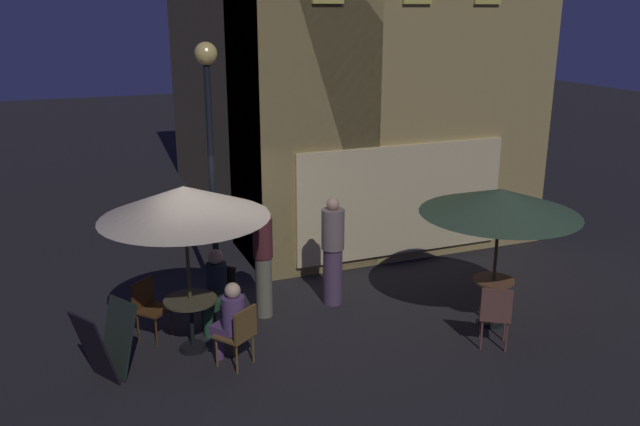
% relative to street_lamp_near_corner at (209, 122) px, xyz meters
% --- Properties ---
extents(ground_plane, '(60.00, 60.00, 0.00)m').
position_rel_street_lamp_near_corner_xyz_m(ground_plane, '(0.05, -1.05, -3.03)').
color(ground_plane, black).
extents(cafe_building, '(6.04, 8.88, 7.07)m').
position_rel_street_lamp_near_corner_xyz_m(cafe_building, '(2.86, 3.57, 0.50)').
color(cafe_building, tan).
rests_on(cafe_building, ground).
extents(street_lamp_near_corner, '(0.34, 0.34, 4.22)m').
position_rel_street_lamp_near_corner_xyz_m(street_lamp_near_corner, '(0.00, 0.00, 0.00)').
color(street_lamp_near_corner, black).
rests_on(street_lamp_near_corner, ground).
extents(menu_sandwich_board, '(0.86, 0.82, 1.00)m').
position_rel_street_lamp_near_corner_xyz_m(menu_sandwich_board, '(-1.88, -1.79, -2.51)').
color(menu_sandwich_board, black).
rests_on(menu_sandwich_board, ground).
extents(cafe_table_0, '(0.63, 0.63, 0.74)m').
position_rel_street_lamp_near_corner_xyz_m(cafe_table_0, '(3.76, -2.33, -2.53)').
color(cafe_table_0, black).
rests_on(cafe_table_0, ground).
extents(cafe_table_1, '(0.75, 0.75, 0.78)m').
position_rel_street_lamp_near_corner_xyz_m(cafe_table_1, '(-0.70, -1.43, -2.45)').
color(cafe_table_1, black).
rests_on(cafe_table_1, ground).
extents(patio_umbrella_0, '(2.36, 2.36, 2.17)m').
position_rel_street_lamp_near_corner_xyz_m(patio_umbrella_0, '(3.76, -2.33, -1.06)').
color(patio_umbrella_0, black).
rests_on(patio_umbrella_0, ground).
extents(patio_umbrella_1, '(2.31, 2.31, 2.43)m').
position_rel_street_lamp_near_corner_xyz_m(patio_umbrella_1, '(-0.70, -1.43, -0.83)').
color(patio_umbrella_1, black).
rests_on(patio_umbrella_1, ground).
extents(cafe_chair_0, '(0.59, 0.59, 0.96)m').
position_rel_street_lamp_near_corner_xyz_m(cafe_chair_0, '(3.32, -2.99, -2.45)').
color(cafe_chair_0, brown).
rests_on(cafe_chair_0, ground).
extents(cafe_chair_1, '(0.61, 0.61, 0.95)m').
position_rel_street_lamp_near_corner_xyz_m(cafe_chair_1, '(-0.13, -0.83, -2.46)').
color(cafe_chair_1, black).
rests_on(cafe_chair_1, ground).
extents(cafe_chair_2, '(0.60, 0.60, 0.90)m').
position_rel_street_lamp_near_corner_xyz_m(cafe_chair_2, '(-1.21, -0.84, -2.48)').
color(cafe_chair_2, '#502F15').
rests_on(cafe_chair_2, ground).
extents(cafe_chair_3, '(0.61, 0.61, 0.88)m').
position_rel_street_lamp_near_corner_xyz_m(cafe_chair_3, '(-0.19, -2.14, -2.50)').
color(cafe_chair_3, brown).
rests_on(cafe_chair_3, ground).
extents(patron_seated_0, '(0.49, 0.50, 1.27)m').
position_rel_street_lamp_near_corner_xyz_m(patron_seated_0, '(-0.24, -0.94, -2.31)').
color(patron_seated_0, '#265131').
rests_on(patron_seated_0, ground).
extents(patron_seated_1, '(0.47, 0.50, 1.21)m').
position_rel_street_lamp_near_corner_xyz_m(patron_seated_1, '(-0.28, -2.02, -2.34)').
color(patron_seated_1, '#59396A').
rests_on(patron_seated_1, ground).
extents(patron_standing_2, '(0.31, 0.31, 1.83)m').
position_rel_street_lamp_near_corner_xyz_m(patron_standing_2, '(0.58, -0.76, -2.09)').
color(patron_standing_2, '#747059').
rests_on(patron_standing_2, ground).
extents(patron_standing_3, '(0.37, 0.37, 1.82)m').
position_rel_street_lamp_near_corner_xyz_m(patron_standing_3, '(1.77, -0.72, -2.11)').
color(patron_standing_3, '#58405D').
rests_on(patron_standing_3, ground).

